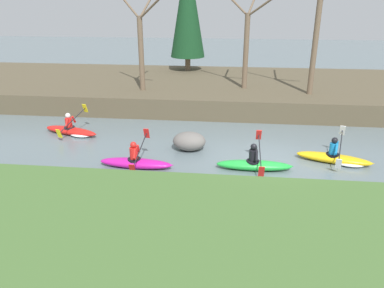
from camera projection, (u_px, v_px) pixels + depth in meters
The scene contains 12 objects.
ground_plane at pixel (265, 164), 14.03m from camera, with size 90.00×90.00×0.00m, color slate.
riverbank_near at pixel (287, 269), 8.03m from camera, with size 44.00×7.34×0.77m.
riverbank_far at pixel (255, 90), 22.82m from camera, with size 44.00×9.83×1.06m.
conifer_tree_far_left at pixel (188, 4), 24.43m from camera, with size 2.31×2.31×7.73m.
bare_tree_upstream at pixel (141, 45), 19.75m from camera, with size 2.86×2.82×5.12m.
bare_tree_mid_upstream at pixel (247, 42), 20.11m from camera, with size 2.95×2.91×5.29m.
bare_tree_mid_downstream at pixel (316, 35), 18.69m from camera, with size 3.50×3.46×6.34m.
kayaker_lead at pixel (337, 158), 14.01m from camera, with size 2.77×2.04×1.20m.
kayaker_middle at pixel (255, 164), 13.47m from camera, with size 2.77×2.06×1.20m.
kayaker_trailing at pixel (136, 162), 13.64m from camera, with size 2.78×2.07×1.20m.
kayaker_far_back at pixel (73, 131), 16.90m from camera, with size 2.77×2.04×1.20m.
boulder_midstream at pixel (189, 141), 15.16m from camera, with size 1.33×1.04×0.75m.
Camera 1 is at (-1.32, -13.00, 5.84)m, focal length 35.00 mm.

